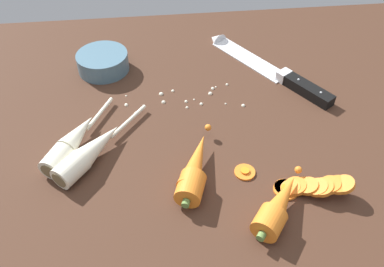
# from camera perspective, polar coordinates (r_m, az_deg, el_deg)

# --- Properties ---
(ground_plane) EXTENTS (1.20, 0.90, 0.04)m
(ground_plane) POSITION_cam_1_polar(r_m,az_deg,el_deg) (0.75, -0.17, -0.85)
(ground_plane) COLOR #42281C
(chefs_knife) EXTENTS (0.22, 0.31, 0.04)m
(chefs_knife) POSITION_cam_1_polar(r_m,az_deg,el_deg) (0.91, 10.10, 9.51)
(chefs_knife) COLOR silver
(chefs_knife) RESTS_ON ground_plane
(whole_carrot) EXTENTS (0.09, 0.17, 0.04)m
(whole_carrot) POSITION_cam_1_polar(r_m,az_deg,el_deg) (0.65, 0.59, -4.96)
(whole_carrot) COLOR orange
(whole_carrot) RESTS_ON ground_plane
(whole_carrot_second) EXTENTS (0.11, 0.13, 0.04)m
(whole_carrot_second) POSITION_cam_1_polar(r_m,az_deg,el_deg) (0.62, 12.18, -10.03)
(whole_carrot_second) COLOR orange
(whole_carrot_second) RESTS_ON ground_plane
(parsnip_front) EXTENTS (0.11, 0.20, 0.04)m
(parsnip_front) POSITION_cam_1_polar(r_m,az_deg,el_deg) (0.72, -16.78, -1.37)
(parsnip_front) COLOR silver
(parsnip_front) RESTS_ON ground_plane
(parsnip_mid_left) EXTENTS (0.16, 0.19, 0.04)m
(parsnip_mid_left) POSITION_cam_1_polar(r_m,az_deg,el_deg) (0.70, -14.26, -2.54)
(parsnip_mid_left) COLOR silver
(parsnip_mid_left) RESTS_ON ground_plane
(carrot_slice_stack) EXTENTS (0.12, 0.06, 0.04)m
(carrot_slice_stack) POSITION_cam_1_polar(r_m,az_deg,el_deg) (0.66, 16.94, -7.18)
(carrot_slice_stack) COLOR orange
(carrot_slice_stack) RESTS_ON ground_plane
(carrot_slice_stray_near) EXTENTS (0.04, 0.04, 0.01)m
(carrot_slice_stray_near) POSITION_cam_1_polar(r_m,az_deg,el_deg) (0.68, 7.53, -5.37)
(carrot_slice_stray_near) COLOR orange
(carrot_slice_stray_near) RESTS_ON ground_plane
(carrot_slice_stray_mid) EXTENTS (0.04, 0.04, 0.01)m
(carrot_slice_stray_mid) POSITION_cam_1_polar(r_m,az_deg,el_deg) (0.66, 13.26, -7.68)
(carrot_slice_stray_mid) COLOR orange
(carrot_slice_stray_mid) RESTS_ON ground_plane
(prep_bowl) EXTENTS (0.11, 0.11, 0.04)m
(prep_bowl) POSITION_cam_1_polar(r_m,az_deg,el_deg) (0.90, -12.58, 9.99)
(prep_bowl) COLOR slate
(prep_bowl) RESTS_ON ground_plane
(mince_crumbs) EXTENTS (0.24, 0.08, 0.01)m
(mince_crumbs) POSITION_cam_1_polar(r_m,az_deg,el_deg) (0.81, -1.37, 5.17)
(mince_crumbs) COLOR silver
(mince_crumbs) RESTS_ON ground_plane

